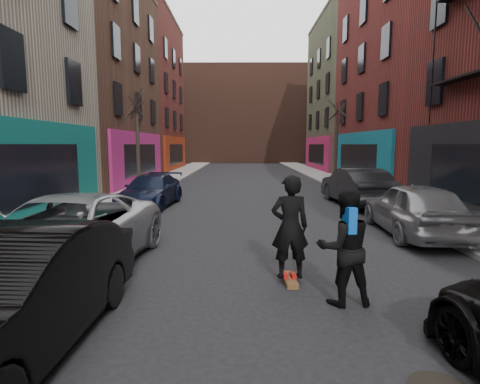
{
  "coord_description": "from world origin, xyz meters",
  "views": [
    {
      "loc": [
        -0.54,
        -2.61,
        2.69
      ],
      "look_at": [
        -0.56,
        5.94,
        1.6
      ],
      "focal_mm": 28.0,
      "sensor_mm": 36.0,
      "label": 1
    }
  ],
  "objects_px": {
    "parked_right_far": "(414,208)",
    "pedestrian": "(344,247)",
    "parked_left_mid": "(7,297)",
    "tree_right_far": "(337,132)",
    "parked_left_far": "(65,235)",
    "parked_right_end": "(356,186)",
    "parked_left_end": "(151,191)",
    "tree_left_far": "(137,132)",
    "skateboarder": "(290,227)",
    "skateboard": "(289,280)"
  },
  "relations": [
    {
      "from": "parked_left_end",
      "to": "skateboard",
      "type": "xyz_separation_m",
      "value": [
        4.87,
        -9.05,
        -0.64
      ]
    },
    {
      "from": "parked_left_mid",
      "to": "parked_left_end",
      "type": "relative_size",
      "value": 1.02
    },
    {
      "from": "tree_right_far",
      "to": "parked_left_far",
      "type": "xyz_separation_m",
      "value": [
        -10.41,
        -19.01,
        -2.72
      ]
    },
    {
      "from": "parked_right_end",
      "to": "skateboard",
      "type": "distance_m",
      "value": 10.43
    },
    {
      "from": "pedestrian",
      "to": "parked_left_end",
      "type": "bearing_deg",
      "value": -65.87
    },
    {
      "from": "parked_left_far",
      "to": "pedestrian",
      "type": "height_order",
      "value": "pedestrian"
    },
    {
      "from": "tree_right_far",
      "to": "parked_right_end",
      "type": "height_order",
      "value": "tree_right_far"
    },
    {
      "from": "parked_left_mid",
      "to": "parked_left_end",
      "type": "distance_m",
      "value": 11.72
    },
    {
      "from": "parked_right_far",
      "to": "pedestrian",
      "type": "distance_m",
      "value": 5.95
    },
    {
      "from": "parked_right_far",
      "to": "tree_right_far",
      "type": "bearing_deg",
      "value": -92.81
    },
    {
      "from": "tree_left_far",
      "to": "skateboarder",
      "type": "height_order",
      "value": "tree_left_far"
    },
    {
      "from": "tree_right_far",
      "to": "parked_left_mid",
      "type": "height_order",
      "value": "tree_right_far"
    },
    {
      "from": "tree_left_far",
      "to": "parked_left_far",
      "type": "relative_size",
      "value": 1.12
    },
    {
      "from": "tree_left_far",
      "to": "tree_right_far",
      "type": "distance_m",
      "value": 13.78
    },
    {
      "from": "skateboarder",
      "to": "pedestrian",
      "type": "distance_m",
      "value": 1.27
    },
    {
      "from": "tree_left_far",
      "to": "tree_right_far",
      "type": "xyz_separation_m",
      "value": [
        12.4,
        6.0,
        0.15
      ]
    },
    {
      "from": "tree_right_far",
      "to": "parked_left_mid",
      "type": "xyz_separation_m",
      "value": [
        -9.66,
        -22.16,
        -2.73
      ]
    },
    {
      "from": "parked_left_mid",
      "to": "skateboard",
      "type": "distance_m",
      "value": 4.73
    },
    {
      "from": "parked_left_end",
      "to": "skateboarder",
      "type": "height_order",
      "value": "skateboarder"
    },
    {
      "from": "skateboarder",
      "to": "pedestrian",
      "type": "bearing_deg",
      "value": 124.6
    },
    {
      "from": "tree_left_far",
      "to": "tree_right_far",
      "type": "height_order",
      "value": "tree_right_far"
    },
    {
      "from": "tree_right_far",
      "to": "skateboard",
      "type": "distance_m",
      "value": 20.67
    },
    {
      "from": "tree_right_far",
      "to": "tree_left_far",
      "type": "bearing_deg",
      "value": -154.18
    },
    {
      "from": "tree_right_far",
      "to": "parked_left_far",
      "type": "bearing_deg",
      "value": -118.7
    },
    {
      "from": "parked_left_end",
      "to": "parked_right_end",
      "type": "bearing_deg",
      "value": 7.59
    },
    {
      "from": "tree_left_far",
      "to": "parked_right_end",
      "type": "height_order",
      "value": "tree_left_far"
    },
    {
      "from": "parked_right_far",
      "to": "parked_right_end",
      "type": "bearing_deg",
      "value": -86.97
    },
    {
      "from": "parked_right_far",
      "to": "pedestrian",
      "type": "bearing_deg",
      "value": 58.01
    },
    {
      "from": "skateboard",
      "to": "parked_left_mid",
      "type": "bearing_deg",
      "value": -149.81
    },
    {
      "from": "tree_right_far",
      "to": "parked_left_mid",
      "type": "bearing_deg",
      "value": -113.55
    },
    {
      "from": "parked_left_mid",
      "to": "tree_right_far",
      "type": "bearing_deg",
      "value": 67.27
    },
    {
      "from": "skateboarder",
      "to": "tree_left_far",
      "type": "bearing_deg",
      "value": -67.97
    },
    {
      "from": "tree_left_far",
      "to": "pedestrian",
      "type": "distance_m",
      "value": 16.47
    },
    {
      "from": "parked_right_far",
      "to": "pedestrian",
      "type": "relative_size",
      "value": 2.43
    },
    {
      "from": "parked_right_end",
      "to": "skateboard",
      "type": "height_order",
      "value": "parked_right_end"
    },
    {
      "from": "parked_right_far",
      "to": "skateboarder",
      "type": "height_order",
      "value": "skateboarder"
    },
    {
      "from": "tree_left_far",
      "to": "pedestrian",
      "type": "height_order",
      "value": "tree_left_far"
    },
    {
      "from": "pedestrian",
      "to": "tree_left_far",
      "type": "bearing_deg",
      "value": -68.31
    },
    {
      "from": "parked_right_end",
      "to": "pedestrian",
      "type": "xyz_separation_m",
      "value": [
        -3.41,
        -10.51,
        0.15
      ]
    },
    {
      "from": "tree_left_far",
      "to": "parked_left_end",
      "type": "xyz_separation_m",
      "value": [
        1.73,
        -4.49,
        -2.69
      ]
    },
    {
      "from": "parked_left_end",
      "to": "skateboarder",
      "type": "xyz_separation_m",
      "value": [
        4.87,
        -9.05,
        0.42
      ]
    },
    {
      "from": "tree_right_far",
      "to": "pedestrian",
      "type": "height_order",
      "value": "tree_right_far"
    },
    {
      "from": "parked_right_far",
      "to": "parked_left_mid",
      "type": "bearing_deg",
      "value": 41.93
    },
    {
      "from": "parked_left_end",
      "to": "pedestrian",
      "type": "distance_m",
      "value": 11.52
    },
    {
      "from": "parked_left_end",
      "to": "parked_right_end",
      "type": "height_order",
      "value": "parked_right_end"
    },
    {
      "from": "tree_right_far",
      "to": "parked_left_end",
      "type": "distance_m",
      "value": 15.23
    },
    {
      "from": "parked_left_mid",
      "to": "skateboarder",
      "type": "height_order",
      "value": "skateboarder"
    },
    {
      "from": "parked_left_mid",
      "to": "parked_right_end",
      "type": "bearing_deg",
      "value": 57.25
    },
    {
      "from": "parked_right_far",
      "to": "skateboarder",
      "type": "relative_size",
      "value": 2.34
    },
    {
      "from": "tree_right_far",
      "to": "parked_left_far",
      "type": "distance_m",
      "value": 21.85
    }
  ]
}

